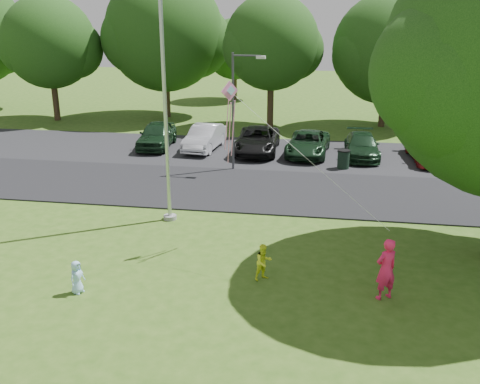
% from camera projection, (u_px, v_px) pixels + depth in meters
% --- Properties ---
extents(ground, '(120.00, 120.00, 0.00)m').
position_uv_depth(ground, '(238.00, 290.00, 15.37)').
color(ground, '#325516').
rests_on(ground, ground).
extents(park_road, '(60.00, 6.00, 0.06)m').
position_uv_depth(park_road, '(271.00, 190.00, 23.77)').
color(park_road, black).
rests_on(park_road, ground).
extents(parking_strip, '(42.00, 7.00, 0.06)m').
position_uv_depth(parking_strip, '(284.00, 154.00, 29.84)').
color(parking_strip, black).
rests_on(parking_strip, ground).
extents(flagpole, '(0.50, 0.50, 10.00)m').
position_uv_depth(flagpole, '(165.00, 112.00, 19.23)').
color(flagpole, '#B7BABF').
rests_on(flagpole, ground).
extents(street_lamp, '(1.62, 0.22, 5.76)m').
position_uv_depth(street_lamp, '(238.00, 101.00, 25.81)').
color(street_lamp, '#3F3F44').
rests_on(street_lamp, ground).
extents(trash_can, '(0.63, 0.63, 1.00)m').
position_uv_depth(trash_can, '(343.00, 160.00, 26.86)').
color(trash_can, black).
rests_on(trash_can, ground).
extents(tree_row, '(64.35, 11.94, 10.88)m').
position_uv_depth(tree_row, '(320.00, 40.00, 35.93)').
color(tree_row, '#332316').
rests_on(tree_row, ground).
extents(horizon_trees, '(77.46, 7.20, 7.02)m').
position_uv_depth(horizon_trees, '(352.00, 52.00, 45.02)').
color(horizon_trees, '#332316').
rests_on(horizon_trees, ground).
extents(parked_cars, '(17.25, 5.15, 1.47)m').
position_uv_depth(parked_cars, '(286.00, 141.00, 29.59)').
color(parked_cars, black).
rests_on(parked_cars, ground).
extents(woman, '(0.78, 0.71, 1.79)m').
position_uv_depth(woman, '(386.00, 269.00, 14.64)').
color(woman, '#FF215E').
rests_on(woman, ground).
extents(child_yellow, '(0.69, 0.68, 1.13)m').
position_uv_depth(child_yellow, '(264.00, 262.00, 15.80)').
color(child_yellow, '#EEFF28').
rests_on(child_yellow, ground).
extents(child_blue, '(0.45, 0.56, 0.98)m').
position_uv_depth(child_blue, '(77.00, 277.00, 15.06)').
color(child_blue, '#A4D4FC').
rests_on(child_blue, ground).
extents(kite, '(5.12, 3.28, 3.51)m').
position_uv_depth(kite, '(233.00, 107.00, 16.88)').
color(kite, pink).
rests_on(kite, ground).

